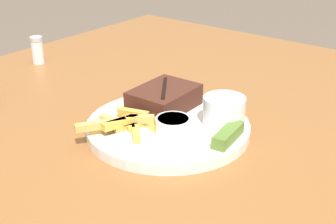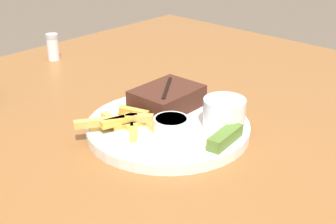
{
  "view_description": "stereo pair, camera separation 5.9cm",
  "coord_description": "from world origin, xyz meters",
  "px_view_note": "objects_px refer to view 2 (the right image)",
  "views": [
    {
      "loc": [
        -0.56,
        -0.44,
        1.12
      ],
      "look_at": [
        0.0,
        0.0,
        0.79
      ],
      "focal_mm": 50.0,
      "sensor_mm": 36.0,
      "label": 1
    },
    {
      "loc": [
        -0.52,
        -0.48,
        1.12
      ],
      "look_at": [
        0.0,
        0.0,
        0.79
      ],
      "focal_mm": 50.0,
      "sensor_mm": 36.0,
      "label": 2
    }
  ],
  "objects_px": {
    "dipping_sauce_cup": "(171,125)",
    "fork_utensil": "(129,131)",
    "pickle_spear": "(225,137)",
    "knife_utensil": "(161,114)",
    "steak_portion": "(167,98)",
    "dinner_plate": "(168,127)",
    "coleslaw_cup": "(224,111)",
    "salt_shaker": "(53,47)"
  },
  "relations": [
    {
      "from": "coleslaw_cup",
      "to": "pickle_spear",
      "type": "distance_m",
      "value": 0.06
    },
    {
      "from": "coleslaw_cup",
      "to": "dipping_sauce_cup",
      "type": "bearing_deg",
      "value": 150.14
    },
    {
      "from": "pickle_spear",
      "to": "knife_utensil",
      "type": "distance_m",
      "value": 0.14
    },
    {
      "from": "knife_utensil",
      "to": "coleslaw_cup",
      "type": "bearing_deg",
      "value": -141.68
    },
    {
      "from": "coleslaw_cup",
      "to": "fork_utensil",
      "type": "relative_size",
      "value": 0.54
    },
    {
      "from": "steak_portion",
      "to": "salt_shaker",
      "type": "bearing_deg",
      "value": 83.31
    },
    {
      "from": "dipping_sauce_cup",
      "to": "steak_portion",
      "type": "bearing_deg",
      "value": 46.6
    },
    {
      "from": "fork_utensil",
      "to": "knife_utensil",
      "type": "height_order",
      "value": "knife_utensil"
    },
    {
      "from": "dipping_sauce_cup",
      "to": "pickle_spear",
      "type": "height_order",
      "value": "dipping_sauce_cup"
    },
    {
      "from": "steak_portion",
      "to": "dinner_plate",
      "type": "bearing_deg",
      "value": -135.52
    },
    {
      "from": "pickle_spear",
      "to": "salt_shaker",
      "type": "bearing_deg",
      "value": 81.61
    },
    {
      "from": "coleslaw_cup",
      "to": "pickle_spear",
      "type": "bearing_deg",
      "value": -141.32
    },
    {
      "from": "dinner_plate",
      "to": "salt_shaker",
      "type": "distance_m",
      "value": 0.48
    },
    {
      "from": "dinner_plate",
      "to": "pickle_spear",
      "type": "bearing_deg",
      "value": -86.03
    },
    {
      "from": "coleslaw_cup",
      "to": "knife_utensil",
      "type": "xyz_separation_m",
      "value": [
        -0.04,
        0.1,
        -0.02
      ]
    },
    {
      "from": "salt_shaker",
      "to": "steak_portion",
      "type": "bearing_deg",
      "value": -96.69
    },
    {
      "from": "pickle_spear",
      "to": "fork_utensil",
      "type": "bearing_deg",
      "value": 118.84
    },
    {
      "from": "steak_portion",
      "to": "dipping_sauce_cup",
      "type": "relative_size",
      "value": 2.11
    },
    {
      "from": "steak_portion",
      "to": "pickle_spear",
      "type": "distance_m",
      "value": 0.16
    },
    {
      "from": "steak_portion",
      "to": "fork_utensil",
      "type": "height_order",
      "value": "steak_portion"
    },
    {
      "from": "dipping_sauce_cup",
      "to": "knife_utensil",
      "type": "height_order",
      "value": "dipping_sauce_cup"
    },
    {
      "from": "dipping_sauce_cup",
      "to": "pickle_spear",
      "type": "xyz_separation_m",
      "value": [
        0.03,
        -0.08,
        -0.01
      ]
    },
    {
      "from": "fork_utensil",
      "to": "steak_portion",
      "type": "bearing_deg",
      "value": 29.17
    },
    {
      "from": "dinner_plate",
      "to": "dipping_sauce_cup",
      "type": "height_order",
      "value": "dipping_sauce_cup"
    },
    {
      "from": "knife_utensil",
      "to": "salt_shaker",
      "type": "distance_m",
      "value": 0.45
    },
    {
      "from": "fork_utensil",
      "to": "dinner_plate",
      "type": "bearing_deg",
      "value": 0.0
    },
    {
      "from": "steak_portion",
      "to": "coleslaw_cup",
      "type": "xyz_separation_m",
      "value": [
        0.01,
        -0.12,
        0.01
      ]
    },
    {
      "from": "dipping_sauce_cup",
      "to": "salt_shaker",
      "type": "xyz_separation_m",
      "value": [
        0.12,
        0.5,
        -0.0
      ]
    },
    {
      "from": "pickle_spear",
      "to": "steak_portion",
      "type": "bearing_deg",
      "value": 77.07
    },
    {
      "from": "steak_portion",
      "to": "coleslaw_cup",
      "type": "bearing_deg",
      "value": -84.94
    },
    {
      "from": "dinner_plate",
      "to": "steak_portion",
      "type": "xyz_separation_m",
      "value": [
        0.04,
        0.04,
        0.03
      ]
    },
    {
      "from": "pickle_spear",
      "to": "fork_utensil",
      "type": "relative_size",
      "value": 0.61
    },
    {
      "from": "dipping_sauce_cup",
      "to": "knife_utensil",
      "type": "xyz_separation_m",
      "value": [
        0.04,
        0.06,
        -0.01
      ]
    },
    {
      "from": "dipping_sauce_cup",
      "to": "fork_utensil",
      "type": "height_order",
      "value": "dipping_sauce_cup"
    },
    {
      "from": "dinner_plate",
      "to": "fork_utensil",
      "type": "relative_size",
      "value": 2.13
    },
    {
      "from": "knife_utensil",
      "to": "pickle_spear",
      "type": "bearing_deg",
      "value": -165.22
    },
    {
      "from": "dinner_plate",
      "to": "coleslaw_cup",
      "type": "distance_m",
      "value": 0.1
    },
    {
      "from": "dipping_sauce_cup",
      "to": "salt_shaker",
      "type": "distance_m",
      "value": 0.51
    },
    {
      "from": "dinner_plate",
      "to": "dipping_sauce_cup",
      "type": "xyz_separation_m",
      "value": [
        -0.03,
        -0.03,
        0.02
      ]
    },
    {
      "from": "steak_portion",
      "to": "knife_utensil",
      "type": "height_order",
      "value": "steak_portion"
    },
    {
      "from": "steak_portion",
      "to": "fork_utensil",
      "type": "xyz_separation_m",
      "value": [
        -0.11,
        -0.02,
        -0.02
      ]
    },
    {
      "from": "dinner_plate",
      "to": "knife_utensil",
      "type": "xyz_separation_m",
      "value": [
        0.01,
        0.03,
        0.01
      ]
    }
  ]
}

